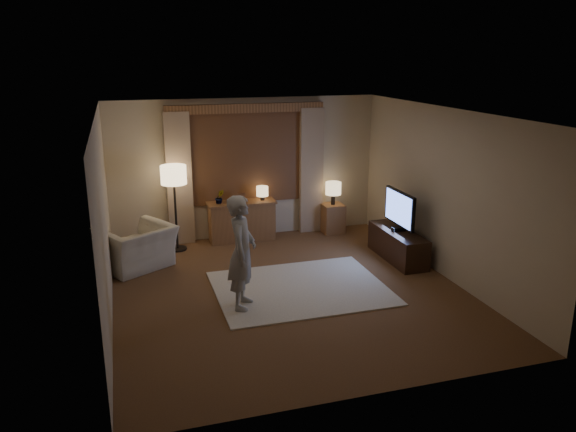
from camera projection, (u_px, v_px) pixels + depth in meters
name	position (u px, v px, depth m)	size (l,w,h in m)	color
room	(279.00, 195.00, 8.36)	(5.04, 5.54, 2.64)	brown
rug	(300.00, 288.00, 8.35)	(2.50, 2.00, 0.02)	beige
sideboard	(242.00, 222.00, 10.43)	(1.20, 0.40, 0.70)	brown
picture_frame	(241.00, 199.00, 10.30)	(0.16, 0.02, 0.20)	brown
plant	(220.00, 197.00, 10.18)	(0.17, 0.13, 0.30)	#999999
table_lamp_sideboard	(262.00, 192.00, 10.39)	(0.22, 0.22, 0.30)	black
floor_lamp	(174.00, 180.00, 9.65)	(0.44, 0.44, 1.52)	black
armchair	(136.00, 248.00, 9.06)	(1.08, 0.94, 0.70)	beige
side_table	(333.00, 218.00, 10.90)	(0.40, 0.40, 0.56)	brown
table_lamp_side	(333.00, 189.00, 10.74)	(0.30, 0.30, 0.44)	black
tv_stand	(398.00, 245.00, 9.49)	(0.45, 1.40, 0.50)	black
tv	(400.00, 209.00, 9.31)	(0.23, 0.95, 0.68)	black
person	(242.00, 252.00, 7.52)	(0.57, 0.38, 1.57)	#A4A098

